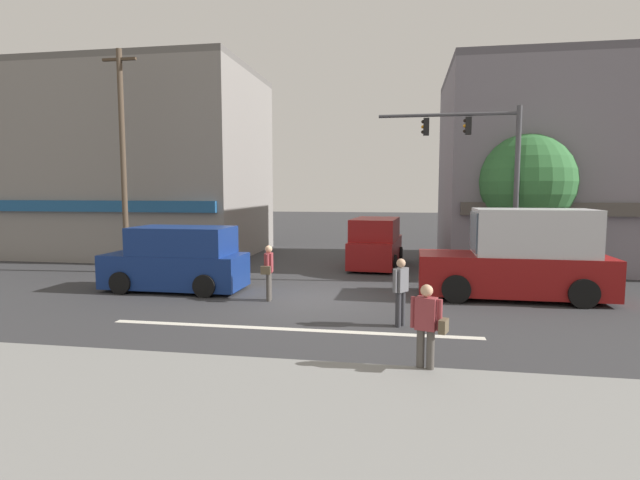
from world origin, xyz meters
TOP-DOWN VIEW (x-y plane):
  - ground_plane at (0.00, 0.00)m, footprint 120.00×120.00m
  - lane_marking_stripe at (0.00, -3.50)m, footprint 9.00×0.24m
  - sidewalk_curb at (0.00, -8.50)m, footprint 40.00×5.00m
  - building_left_block at (-11.00, 9.53)m, footprint 12.05×8.31m
  - building_right_corner at (10.74, 9.15)m, footprint 12.56×8.36m
  - street_tree at (7.22, 5.27)m, footprint 3.61×3.61m
  - utility_pole_near_left at (-8.39, 3.53)m, footprint 1.40×0.22m
  - utility_pole_far_right at (7.62, 8.42)m, footprint 1.40×0.22m
  - traffic_light_mast at (5.51, 3.50)m, footprint 4.89×0.26m
  - van_approaching_near at (1.45, 6.71)m, footprint 2.30×4.72m
  - box_truck_waiting_far at (6.15, 1.01)m, footprint 5.64×2.32m
  - van_crossing_leftbound at (-4.73, 0.47)m, footprint 4.62×2.09m
  - pedestrian_foreground_with_bag at (3.09, -6.07)m, footprint 0.66×0.45m
  - pedestrian_mid_crossing at (2.60, -2.78)m, footprint 0.38×0.49m
  - pedestrian_far_side at (-1.32, -0.58)m, footprint 0.29×0.68m

SIDE VIEW (x-z plane):
  - ground_plane at x=0.00m, z-range 0.00..0.00m
  - lane_marking_stripe at x=0.00m, z-range 0.00..0.01m
  - sidewalk_curb at x=0.00m, z-range 0.00..0.16m
  - pedestrian_mid_crossing at x=2.60m, z-range 0.11..1.78m
  - pedestrian_foreground_with_bag at x=3.09m, z-range 0.12..1.79m
  - pedestrian_far_side at x=-1.32m, z-range 0.12..1.79m
  - van_approaching_near at x=1.45m, z-range -0.05..2.06m
  - van_crossing_leftbound at x=-4.73m, z-range -0.05..2.06m
  - box_truck_waiting_far at x=6.15m, z-range -0.12..2.63m
  - street_tree at x=7.22m, z-range 0.90..6.34m
  - utility_pole_far_right at x=7.62m, z-range 0.15..7.81m
  - traffic_light_mast at x=5.51m, z-range 1.08..7.28m
  - building_right_corner at x=10.74m, z-range 0.00..8.65m
  - utility_pole_near_left at x=-8.39m, z-range 0.15..8.93m
  - building_left_block at x=-11.00m, z-range 0.00..9.38m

